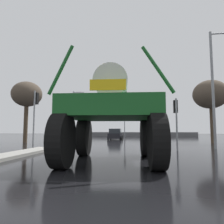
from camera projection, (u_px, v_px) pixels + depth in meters
ground_plane at (118, 143)px, 20.52m from camera, size 120.00×120.00×0.00m
median_island at (12, 155)px, 9.69m from camera, size 1.27×8.04×0.15m
oversize_sprayer at (112, 115)px, 8.45m from camera, size 4.31×5.63×4.23m
sedan_ahead at (115, 134)px, 28.15m from camera, size 1.92×4.12×1.52m
traffic_signal_near_left at (35, 106)px, 14.21m from camera, size 0.24×0.54×4.10m
traffic_signal_near_right at (176, 112)px, 13.09m from camera, size 0.24×0.54×3.38m
traffic_signal_far_left at (125, 120)px, 27.99m from camera, size 0.24×0.55×3.75m
streetlight_near_right at (215, 82)px, 14.00m from camera, size 1.99×0.24×8.38m
streetlight_far_left at (74, 112)px, 29.17m from camera, size 1.77×0.24×7.06m
bare_tree_left at (27, 95)px, 21.44m from camera, size 3.18×3.18×6.54m
bare_tree_right at (210, 95)px, 20.04m from camera, size 3.39×3.39×6.36m
roadside_barrier at (126, 134)px, 41.87m from camera, size 29.21×0.24×0.90m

